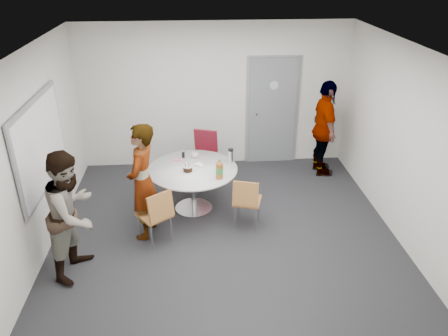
{
  "coord_description": "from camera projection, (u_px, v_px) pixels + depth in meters",
  "views": [
    {
      "loc": [
        -0.42,
        -5.34,
        3.78
      ],
      "look_at": [
        0.01,
        0.25,
        0.98
      ],
      "focal_mm": 35.0,
      "sensor_mm": 36.0,
      "label": 1
    }
  ],
  "objects": [
    {
      "name": "floor",
      "position": [
        225.0,
        234.0,
        6.48
      ],
      "size": [
        5.0,
        5.0,
        0.0
      ],
      "primitive_type": "plane",
      "color": "#242529",
      "rests_on": "ground"
    },
    {
      "name": "ceiling",
      "position": [
        225.0,
        50.0,
        5.27
      ],
      "size": [
        5.0,
        5.0,
        0.0
      ],
      "primitive_type": "plane",
      "rotation": [
        3.14,
        0.0,
        0.0
      ],
      "color": "silver",
      "rests_on": "wall_back"
    },
    {
      "name": "wall_back",
      "position": [
        215.0,
        96.0,
        8.1
      ],
      "size": [
        5.0,
        0.0,
        5.0
      ],
      "primitive_type": "plane",
      "rotation": [
        1.57,
        0.0,
        0.0
      ],
      "color": "silver",
      "rests_on": "floor"
    },
    {
      "name": "wall_left",
      "position": [
        35.0,
        157.0,
        5.7
      ],
      "size": [
        0.0,
        5.0,
        5.0
      ],
      "primitive_type": "plane",
      "rotation": [
        1.57,
        0.0,
        1.57
      ],
      "color": "silver",
      "rests_on": "floor"
    },
    {
      "name": "wall_right",
      "position": [
        405.0,
        146.0,
        6.04
      ],
      "size": [
        0.0,
        5.0,
        5.0
      ],
      "primitive_type": "plane",
      "rotation": [
        1.57,
        0.0,
        -1.57
      ],
      "color": "silver",
      "rests_on": "floor"
    },
    {
      "name": "wall_front",
      "position": [
        248.0,
        275.0,
        3.64
      ],
      "size": [
        5.0,
        0.0,
        5.0
      ],
      "primitive_type": "plane",
      "rotation": [
        -1.57,
        0.0,
        0.0
      ],
      "color": "silver",
      "rests_on": "floor"
    },
    {
      "name": "door",
      "position": [
        272.0,
        112.0,
        8.31
      ],
      "size": [
        1.02,
        0.17,
        2.12
      ],
      "color": "slate",
      "rests_on": "wall_back"
    },
    {
      "name": "whiteboard",
      "position": [
        41.0,
        144.0,
        5.84
      ],
      "size": [
        0.04,
        1.9,
        1.25
      ],
      "color": "gray",
      "rests_on": "wall_left"
    },
    {
      "name": "table",
      "position": [
        195.0,
        174.0,
        6.83
      ],
      "size": [
        1.41,
        1.41,
        1.06
      ],
      "color": "silver",
      "rests_on": "floor"
    },
    {
      "name": "chair_near_left",
      "position": [
        157.0,
        212.0,
        6.06
      ],
      "size": [
        0.58,
        0.59,
        0.85
      ],
      "rotation": [
        0.0,
        0.0,
        0.63
      ],
      "color": "brown",
      "rests_on": "floor"
    },
    {
      "name": "chair_near_right",
      "position": [
        246.0,
        199.0,
        6.42
      ],
      "size": [
        0.49,
        0.52,
        0.82
      ],
      "rotation": [
        0.0,
        0.0,
        -0.29
      ],
      "color": "brown",
      "rests_on": "floor"
    },
    {
      "name": "chair_far",
      "position": [
        204.0,
        151.0,
        7.79
      ],
      "size": [
        0.57,
        0.6,
        0.93
      ],
      "rotation": [
        0.0,
        0.0,
        2.81
      ],
      "color": "maroon",
      "rests_on": "floor"
    },
    {
      "name": "person_main",
      "position": [
        143.0,
        182.0,
        6.12
      ],
      "size": [
        0.54,
        0.7,
        1.73
      ],
      "primitive_type": "imported",
      "rotation": [
        0.0,
        0.0,
        -1.78
      ],
      "color": "#A5C6EA",
      "rests_on": "floor"
    },
    {
      "name": "person_left",
      "position": [
        73.0,
        214.0,
        5.42
      ],
      "size": [
        0.85,
        0.97,
        1.69
      ],
      "primitive_type": "imported",
      "rotation": [
        0.0,
        0.0,
        1.29
      ],
      "color": "white",
      "rests_on": "floor"
    },
    {
      "name": "person_right",
      "position": [
        324.0,
        129.0,
        7.88
      ],
      "size": [
        0.44,
        1.04,
        1.77
      ],
      "primitive_type": "imported",
      "rotation": [
        0.0,
        0.0,
        1.57
      ],
      "color": "black",
      "rests_on": "floor"
    }
  ]
}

